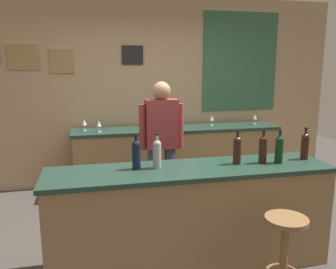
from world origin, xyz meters
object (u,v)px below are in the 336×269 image
(wine_bottle_e, at_px, (279,148))
(wine_glass_b, at_px, (99,124))
(wine_glass_a, at_px, (84,123))
(wine_bottle_b, at_px, (157,153))
(wine_bottle_d, at_px, (263,148))
(bar_stool, at_px, (285,245))
(wine_bottle_a, at_px, (136,154))
(wine_glass_c, at_px, (212,118))
(wine_bottle_c, at_px, (237,149))
(wine_bottle_f, at_px, (305,145))
(wine_glass_d, at_px, (255,117))
(bartender, at_px, (162,141))

(wine_bottle_e, height_order, wine_glass_b, wine_bottle_e)
(wine_glass_a, xyz_separation_m, wine_glass_b, (0.20, -0.15, 0.00))
(wine_bottle_b, xyz_separation_m, wine_bottle_d, (0.97, -0.05, 0.00))
(wine_bottle_d, relative_size, wine_glass_b, 1.97)
(wine_bottle_b, bearing_deg, bar_stool, -38.69)
(wine_bottle_a, xyz_separation_m, wine_glass_b, (-0.26, 1.90, -0.05))
(wine_bottle_e, bearing_deg, wine_glass_c, 86.46)
(wine_bottle_c, bearing_deg, bar_stool, -79.57)
(wine_bottle_f, xyz_separation_m, wine_glass_a, (-2.05, 2.08, -0.05))
(bar_stool, xyz_separation_m, wine_glass_b, (-1.29, 2.59, 0.55))
(wine_bottle_e, xyz_separation_m, wine_glass_a, (-1.74, 2.14, -0.05))
(wine_bottle_b, xyz_separation_m, wine_glass_d, (1.94, 2.04, -0.05))
(wine_bottle_a, bearing_deg, bartender, 66.55)
(wine_bottle_b, xyz_separation_m, wine_bottle_c, (0.73, -0.03, 0.00))
(wine_bottle_a, relative_size, wine_glass_d, 1.97)
(wine_bottle_a, distance_m, wine_bottle_f, 1.59)
(wine_bottle_f, height_order, wine_glass_a, wine_bottle_f)
(wine_bottle_f, height_order, wine_glass_b, wine_bottle_f)
(wine_bottle_a, height_order, wine_bottle_d, same)
(wine_bottle_a, relative_size, wine_bottle_d, 1.00)
(wine_bottle_a, height_order, wine_glass_c, wine_bottle_a)
(wine_bottle_a, relative_size, wine_bottle_b, 1.00)
(wine_bottle_c, relative_size, wine_glass_d, 1.97)
(wine_bottle_d, distance_m, wine_bottle_f, 0.45)
(wine_glass_a, xyz_separation_m, wine_glass_d, (2.57, -0.02, 0.00))
(bartender, bearing_deg, wine_bottle_a, -113.45)
(wine_bottle_a, xyz_separation_m, wine_glass_d, (2.12, 2.03, -0.05))
(wine_glass_a, bearing_deg, bar_stool, -61.57)
(bar_stool, relative_size, wine_glass_a, 4.39)
(bartender, distance_m, wine_bottle_c, 1.12)
(wine_glass_d, bearing_deg, wine_bottle_f, -104.24)
(wine_bottle_e, xyz_separation_m, wine_glass_d, (0.83, 2.13, -0.05))
(wine_glass_a, bearing_deg, wine_bottle_b, -72.86)
(wine_bottle_c, bearing_deg, wine_bottle_b, 178.02)
(bartender, xyz_separation_m, wine_bottle_d, (0.72, -1.03, 0.12))
(wine_bottle_d, distance_m, wine_glass_a, 2.65)
(wine_bottle_a, height_order, wine_glass_d, wine_bottle_a)
(wine_bottle_c, bearing_deg, wine_glass_a, 123.16)
(bar_stool, xyz_separation_m, wine_glass_a, (-1.48, 2.74, 0.55))
(wine_bottle_c, xyz_separation_m, wine_bottle_f, (0.69, 0.01, 0.00))
(wine_bottle_b, bearing_deg, wine_bottle_e, -4.33)
(wine_bottle_d, height_order, wine_glass_d, wine_bottle_d)
(wine_bottle_e, distance_m, wine_bottle_f, 0.31)
(wine_bottle_c, distance_m, wine_bottle_f, 0.69)
(bartender, xyz_separation_m, wine_glass_d, (1.70, 1.06, 0.07))
(bartender, height_order, wine_glass_b, bartender)
(bar_stool, bearing_deg, wine_glass_b, 116.40)
(wine_bottle_d, xyz_separation_m, wine_glass_b, (-1.41, 1.96, -0.05))
(wine_bottle_c, xyz_separation_m, wine_glass_a, (-1.36, 2.09, -0.05))
(wine_bottle_f, bearing_deg, wine_bottle_b, 179.28)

